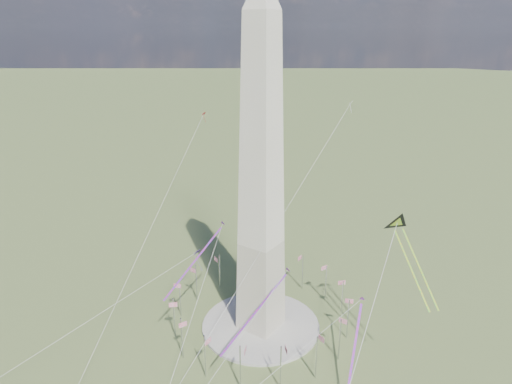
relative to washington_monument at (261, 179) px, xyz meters
The scene contains 11 objects.
ground 47.95m from the washington_monument, ahead, with size 2000.00×2000.00×0.00m, color #4D6432.
plaza 47.55m from the washington_monument, ahead, with size 36.00×36.00×0.80m, color #A9A39B.
washington_monument is the anchor object (origin of this frame).
flagpole_ring 40.68m from the washington_monument, 169.63° to the right, with size 54.40×54.40×13.00m.
kite_delta_black 38.43m from the washington_monument, 18.95° to the left, with size 19.39×18.08×17.82m.
kite_diamond_purple 40.41m from the washington_monument, behind, with size 1.92×2.79×8.25m.
kite_streamer_left 31.76m from the washington_monument, 51.68° to the right, with size 6.82×23.44×16.33m.
kite_streamer_mid 26.72m from the washington_monument, 143.96° to the right, with size 4.12×23.80×16.36m.
kite_streamer_right 47.55m from the washington_monument, ahead, with size 7.43×22.30×15.65m.
kite_small_red 54.72m from the washington_monument, 147.05° to the left, with size 1.14×1.80×4.00m.
kite_small_white 48.94m from the washington_monument, 84.01° to the left, with size 1.16×1.69×4.19m.
Camera 1 is at (65.60, -97.93, 87.09)m, focal length 32.00 mm.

